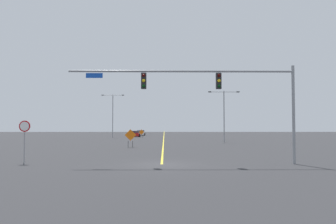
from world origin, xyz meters
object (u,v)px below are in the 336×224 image
Objects in this scene: stop_sign at (24,133)px; construction_sign_right_shoulder at (141,133)px; car_red_approaching at (135,134)px; traffic_signal_assembly at (214,88)px; car_white_near at (141,133)px; street_lamp_mid_right at (113,112)px; street_lamp_far_right at (224,111)px; construction_sign_left_shoulder at (130,136)px.

stop_sign is 46.16m from construction_sign_right_shoulder.
stop_sign is 51.46m from car_red_approaching.
car_white_near is (-9.33, 62.34, -4.39)m from traffic_signal_assembly.
street_lamp_mid_right is 17.73m from car_white_near.
traffic_signal_assembly reaches higher than car_red_approaching.
street_lamp_far_right is at bearing -66.97° from car_white_near.
street_lamp_far_right is at bearing -43.60° from street_lamp_mid_right.
street_lamp_far_right is at bearing 55.42° from stop_sign.
car_red_approaching is at bearing 94.12° from construction_sign_left_shoulder.
stop_sign is 32.38m from street_lamp_far_right.
car_red_approaching is (-15.37, 24.79, -4.02)m from street_lamp_far_right.
traffic_signal_assembly is 47.51m from construction_sign_right_shoulder.
construction_sign_right_shoulder is (5.83, 0.79, -4.23)m from street_lamp_mid_right.
street_lamp_far_right is (19.49, -18.56, -0.62)m from street_lamp_mid_right.
street_lamp_mid_right is at bearing 106.89° from traffic_signal_assembly.
traffic_signal_assembly is 13.12m from stop_sign.
car_red_approaching is at bearing -92.64° from car_white_near.
car_white_near is at bearing 98.52° from traffic_signal_assembly.
traffic_signal_assembly is at bearing -66.39° from construction_sign_left_shoulder.
construction_sign_left_shoulder is (-12.81, -10.72, -3.34)m from street_lamp_far_right.
traffic_signal_assembly is 7.16× the size of construction_sign_left_shoulder.
car_red_approaching is (2.95, 51.36, -1.37)m from stop_sign.
traffic_signal_assembly is at bearing -3.30° from stop_sign.
construction_sign_left_shoulder is at bearing -140.07° from street_lamp_far_right.
car_white_near is at bearing 113.03° from street_lamp_far_right.
traffic_signal_assembly is 8.78× the size of construction_sign_right_shoulder.
traffic_signal_assembly is 1.94× the size of street_lamp_far_right.
stop_sign reaches higher than car_white_near.
construction_sign_right_shoulder is at bearing 7.73° from street_lamp_mid_right.
car_red_approaching is (-1.72, 5.44, -0.41)m from construction_sign_right_shoulder.
stop_sign is 1.37× the size of construction_sign_left_shoulder.
car_white_near is at bearing 86.82° from stop_sign.
street_lamp_mid_right is at bearing 136.40° from street_lamp_far_right.
construction_sign_left_shoulder is at bearing -88.39° from construction_sign_right_shoulder.
street_lamp_mid_right is (-13.92, 45.86, 0.27)m from traffic_signal_assembly.
car_white_near is at bearing 94.53° from construction_sign_right_shoulder.
street_lamp_far_right is (18.31, 26.57, 2.65)m from stop_sign.
construction_sign_right_shoulder is at bearing -85.47° from car_white_near.
stop_sign is 0.32× the size of street_lamp_mid_right.
street_lamp_far_right is 3.68× the size of construction_sign_left_shoulder.
stop_sign is 61.72m from car_white_near.
car_red_approaching is (-2.56, 35.51, -0.68)m from construction_sign_left_shoulder.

